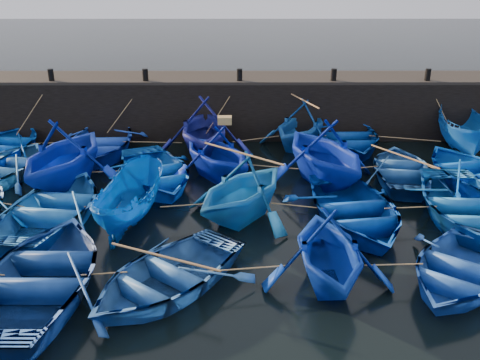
{
  "coord_description": "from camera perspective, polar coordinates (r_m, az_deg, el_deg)",
  "views": [
    {
      "loc": [
        -0.05,
        -13.02,
        7.47
      ],
      "look_at": [
        0.0,
        3.2,
        0.7
      ],
      "focal_mm": 40.0,
      "sensor_mm": 36.0,
      "label": 1
    }
  ],
  "objects": [
    {
      "name": "ground",
      "position": [
        15.01,
        0.04,
        -7.19
      ],
      "size": [
        120.0,
        120.0,
        0.0
      ],
      "primitive_type": "plane",
      "color": "black",
      "rests_on": "ground"
    },
    {
      "name": "quay_wall",
      "position": [
        24.33,
        -0.05,
        7.85
      ],
      "size": [
        26.0,
        2.5,
        2.5
      ],
      "primitive_type": "cube",
      "color": "black",
      "rests_on": "ground"
    },
    {
      "name": "quay_top",
      "position": [
        24.02,
        -0.05,
        10.87
      ],
      "size": [
        26.0,
        2.5,
        0.12
      ],
      "primitive_type": "cube",
      "color": "black",
      "rests_on": "quay_wall"
    },
    {
      "name": "bollard_0",
      "position": [
        24.41,
        -19.52,
        10.53
      ],
      "size": [
        0.24,
        0.24,
        0.5
      ],
      "primitive_type": "cylinder",
      "color": "black",
      "rests_on": "quay_top"
    },
    {
      "name": "bollard_1",
      "position": [
        23.42,
        -10.07,
        10.99
      ],
      "size": [
        0.24,
        0.24,
        0.5
      ],
      "primitive_type": "cylinder",
      "color": "black",
      "rests_on": "quay_top"
    },
    {
      "name": "bollard_2",
      "position": [
        23.08,
        -0.05,
        11.17
      ],
      "size": [
        0.24,
        0.24,
        0.5
      ],
      "primitive_type": "cylinder",
      "color": "black",
      "rests_on": "quay_top"
    },
    {
      "name": "bollard_3",
      "position": [
        23.43,
        9.97,
        11.01
      ],
      "size": [
        0.24,
        0.24,
        0.5
      ],
      "primitive_type": "cylinder",
      "color": "black",
      "rests_on": "quay_top"
    },
    {
      "name": "bollard_4",
      "position": [
        24.44,
        19.4,
        10.56
      ],
      "size": [
        0.24,
        0.24,
        0.5
      ],
      "primitive_type": "cylinder",
      "color": "black",
      "rests_on": "quay_top"
    },
    {
      "name": "boat_0",
      "position": [
        23.47,
        -23.76,
        3.44
      ],
      "size": [
        3.87,
        5.15,
        1.01
      ],
      "primitive_type": "imported",
      "rotation": [
        0.0,
        0.0,
        3.06
      ],
      "color": "#003798",
      "rests_on": "ground"
    },
    {
      "name": "boat_1",
      "position": [
        22.48,
        -14.65,
        3.96
      ],
      "size": [
        4.04,
        5.43,
        1.08
      ],
      "primitive_type": "imported",
      "rotation": [
        0.0,
        0.0,
        0.06
      ],
      "color": "blue",
      "rests_on": "ground"
    },
    {
      "name": "boat_2",
      "position": [
        21.48,
        -3.86,
        5.65
      ],
      "size": [
        4.1,
        4.71,
        2.41
      ],
      "primitive_type": "imported",
      "rotation": [
        0.0,
        0.0,
        0.03
      ],
      "color": "navy",
      "rests_on": "ground"
    },
    {
      "name": "boat_3",
      "position": [
        22.44,
        6.49,
        5.87
      ],
      "size": [
        4.89,
        5.11,
        2.08
      ],
      "primitive_type": "imported",
      "rotation": [
        0.0,
        0.0,
        -0.5
      ],
      "color": "blue",
      "rests_on": "ground"
    },
    {
      "name": "boat_4",
      "position": [
        22.97,
        11.39,
        4.64
      ],
      "size": [
        3.92,
        5.33,
        1.07
      ],
      "primitive_type": "imported",
      "rotation": [
        0.0,
        0.0,
        0.04
      ],
      "color": "navy",
      "rests_on": "ground"
    },
    {
      "name": "boat_5",
      "position": [
        23.51,
        22.81,
        4.65
      ],
      "size": [
        2.47,
        4.9,
        1.81
      ],
      "primitive_type": "imported",
      "rotation": [
        0.0,
        0.0,
        -0.15
      ],
      "color": "#0C4EA3",
      "rests_on": "ground"
    },
    {
      "name": "boat_6",
      "position": [
        21.15,
        -23.93,
        1.35
      ],
      "size": [
        4.29,
        5.29,
        0.97
      ],
      "primitive_type": "imported",
      "rotation": [
        0.0,
        0.0,
        2.92
      ],
      "color": "#256099",
      "rests_on": "ground"
    },
    {
      "name": "boat_7",
      "position": [
        19.34,
        -18.3,
        2.75
      ],
      "size": [
        5.02,
        5.53,
        2.52
      ],
      "primitive_type": "imported",
      "rotation": [
        0.0,
        0.0,
        2.94
      ],
      "color": "#062194",
      "rests_on": "ground"
    },
    {
      "name": "boat_8",
      "position": [
        19.01,
        -9.11,
        0.88
      ],
      "size": [
        5.09,
        5.86,
        1.02
      ],
      "primitive_type": "imported",
      "rotation": [
        0.0,
        0.0,
        0.39
      ],
      "color": "blue",
      "rests_on": "ground"
    },
    {
      "name": "boat_9",
      "position": [
        19.2,
        -2.5,
        3.05
      ],
      "size": [
        5.02,
        5.16,
        2.07
      ],
      "primitive_type": "imported",
      "rotation": [
        0.0,
        0.0,
        3.75
      ],
      "color": "#051D9C",
      "rests_on": "ground"
    },
    {
      "name": "boat_10",
      "position": [
        18.9,
        9.06,
        3.1
      ],
      "size": [
        5.43,
        5.81,
        2.46
      ],
      "primitive_type": "imported",
      "rotation": [
        0.0,
        0.0,
        3.5
      ],
      "color": "#0420A8",
      "rests_on": "ground"
    },
    {
      "name": "boat_11",
      "position": [
        20.06,
        16.91,
        1.15
      ],
      "size": [
        3.71,
        4.75,
        0.9
      ],
      "primitive_type": "imported",
      "rotation": [
        0.0,
        0.0,
        2.99
      ],
      "color": "navy",
      "rests_on": "ground"
    },
    {
      "name": "boat_12",
      "position": [
        20.32,
        23.8,
        0.7
      ],
      "size": [
        4.65,
        5.79,
        1.07
      ],
      "primitive_type": "imported",
      "rotation": [
        0.0,
        0.0,
        3.34
      ],
      "color": "#0344C4",
      "rests_on": "ground"
    },
    {
      "name": "boat_14",
      "position": [
        17.01,
        -19.2,
        -2.76
      ],
      "size": [
        4.34,
        5.6,
        1.07
      ],
      "primitive_type": "imported",
      "rotation": [
        0.0,
        0.0,
        3.01
      ],
      "color": "blue",
      "rests_on": "ground"
    },
    {
      "name": "boat_15",
      "position": [
        16.28,
        -11.72,
        -2.13
      ],
      "size": [
        2.14,
        4.2,
        1.55
      ],
      "primitive_type": "imported",
      "rotation": [
        0.0,
        0.0,
        2.98
      ],
      "color": "#00449A",
      "rests_on": "ground"
    },
    {
      "name": "boat_16",
      "position": [
        16.08,
        0.25,
        -0.82
      ],
      "size": [
        5.19,
        5.32,
        2.13
      ],
      "primitive_type": "imported",
      "rotation": [
        0.0,
        0.0,
        -0.62
      ],
      "color": "#1364B7",
      "rests_on": "ground"
    },
    {
      "name": "boat_17",
      "position": [
        16.32,
        12.1,
        -3.06
      ],
      "size": [
        4.35,
        5.56,
        1.05
      ],
      "primitive_type": "imported",
      "rotation": [
        0.0,
        0.0,
        0.15
      ],
      "color": "navy",
      "rests_on": "ground"
    },
    {
      "name": "boat_18",
      "position": [
        17.46,
        23.04,
        -2.55
      ],
      "size": [
        4.32,
        5.76,
        1.14
      ],
      "primitive_type": "imported",
      "rotation": [
        0.0,
        0.0,
        -0.07
      ],
      "color": "#0B50A1",
      "rests_on": "ground"
    },
    {
      "name": "boat_21",
      "position": [
        13.6,
        -20.31,
        -9.45
      ],
      "size": [
        3.96,
        5.5,
        1.13
      ],
      "primitive_type": "imported",
      "rotation": [
        0.0,
        0.0,
        3.13
      ],
      "color": "navy",
      "rests_on": "ground"
    },
    {
      "name": "boat_22",
      "position": [
        13.07,
        -7.98,
        -9.98
      ],
      "size": [
        5.33,
        5.54,
        0.94
      ],
      "primitive_type": "imported",
      "rotation": [
        0.0,
        0.0,
        -0.67
      ],
      "color": "#235492",
      "rests_on": "ground"
    },
    {
      "name": "boat_23",
      "position": [
        13.11,
        9.42,
        -7.36
      ],
      "size": [
        3.35,
        3.85,
        1.96
      ],
      "primitive_type": "imported",
      "rotation": [
        0.0,
        0.0,
        0.04
      ],
      "color": "#062C9B",
      "rests_on": "ground"
    },
    {
      "name": "boat_24",
      "position": [
        14.31,
        22.32,
        -8.61
      ],
      "size": [
        5.06,
        5.34,
        0.9
      ],
      "primitive_type": "imported",
      "rotation": [
        0.0,
        0.0,
        -0.62
      ],
      "color": "#1B49A0",
      "rests_on": "ground"
    },
    {
      "name": "wooden_crate",
      "position": [
        18.84,
        -1.65,
        6.4
      ],
      "size": [
        0.49,
        0.36,
        0.26
      ],
      "primitive_type": "cube",
      "color": "olive",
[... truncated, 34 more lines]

